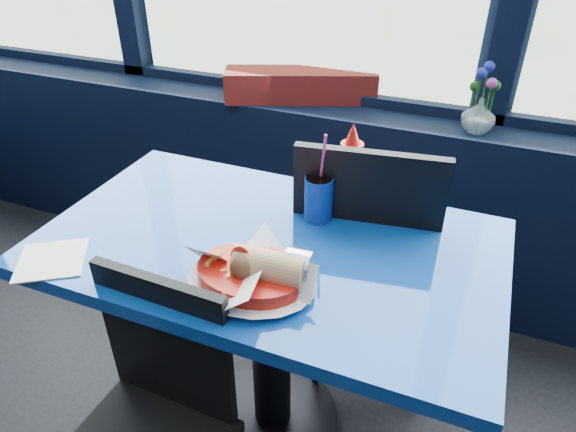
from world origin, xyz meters
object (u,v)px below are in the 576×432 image
at_px(near_table, 270,293).
at_px(chair_near_front, 151,416).
at_px(flower_vase, 480,112).
at_px(planter_box, 301,85).
at_px(soda_cup, 319,197).
at_px(food_basket, 253,274).
at_px(ketchup_bottle, 350,168).
at_px(chair_near_back, 376,253).

xyz_separation_m(near_table, chair_near_front, (-0.13, -0.41, -0.10)).
distance_m(chair_near_front, flower_vase, 1.42).
bearing_deg(planter_box, flower_vase, -27.35).
distance_m(flower_vase, soda_cup, 0.76).
distance_m(near_table, chair_near_front, 0.44).
distance_m(food_basket, soda_cup, 0.34).
height_order(near_table, flower_vase, flower_vase).
relative_size(ketchup_bottle, soda_cup, 0.91).
distance_m(planter_box, flower_vase, 0.70).
bearing_deg(ketchup_bottle, planter_box, 122.08).
height_order(chair_near_back, flower_vase, flower_vase).
bearing_deg(chair_near_back, ketchup_bottle, 16.09).
distance_m(chair_near_back, ketchup_bottle, 0.32).
xyz_separation_m(flower_vase, ketchup_bottle, (-0.31, -0.55, -0.02)).
bearing_deg(chair_near_back, chair_near_front, 55.57).
bearing_deg(soda_cup, near_table, -118.89).
height_order(near_table, soda_cup, soda_cup).
bearing_deg(near_table, food_basket, -76.84).
height_order(chair_near_back, soda_cup, soda_cup).
xyz_separation_m(chair_near_back, flower_vase, (0.21, 0.50, 0.32)).
xyz_separation_m(planter_box, ketchup_bottle, (0.39, -0.62, -0.00)).
bearing_deg(chair_near_back, flower_vase, -120.84).
xyz_separation_m(planter_box, food_basket, (0.29, -1.07, -0.07)).
height_order(ketchup_bottle, soda_cup, soda_cup).
xyz_separation_m(chair_near_front, chair_near_back, (0.36, 0.72, 0.08)).
bearing_deg(chair_near_front, ketchup_bottle, 70.26).
bearing_deg(planter_box, chair_near_front, -106.21).
distance_m(chair_near_back, food_basket, 0.58).
relative_size(flower_vase, ketchup_bottle, 1.00).
relative_size(chair_near_back, planter_box, 1.59).
bearing_deg(soda_cup, chair_near_front, -111.16).
relative_size(chair_near_back, food_basket, 2.87).
relative_size(near_table, flower_vase, 4.89).
relative_size(planter_box, ketchup_bottle, 2.46).
xyz_separation_m(chair_near_front, planter_box, (-0.12, 1.30, 0.39)).
relative_size(chair_near_back, flower_vase, 3.91).
height_order(near_table, food_basket, food_basket).
bearing_deg(soda_cup, flower_vase, 61.86).
height_order(chair_near_back, planter_box, chair_near_back).
bearing_deg(near_table, flower_vase, 61.72).
bearing_deg(chair_near_front, chair_near_back, 65.23).
bearing_deg(planter_box, chair_near_back, -71.69).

